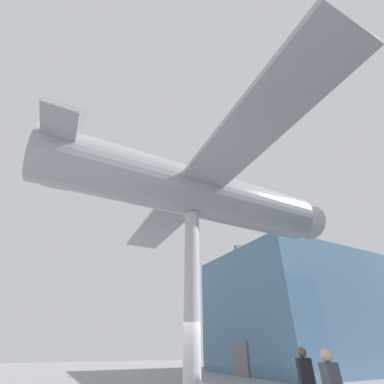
% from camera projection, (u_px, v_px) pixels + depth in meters
% --- Properties ---
extents(glass_pavilion_left, '(11.44, 15.83, 10.02)m').
position_uv_depth(glass_pavilion_left, '(305.00, 312.00, 24.22)').
color(glass_pavilion_left, slate).
rests_on(glass_pavilion_left, ground_plane).
extents(support_pylon_central, '(0.54, 0.54, 6.31)m').
position_uv_depth(support_pylon_central, '(192.00, 300.00, 8.44)').
color(support_pylon_central, '#B7B7BC').
rests_on(support_pylon_central, ground_plane).
extents(suspended_airplane, '(14.53, 13.07, 3.48)m').
position_uv_depth(suspended_airplane, '(197.00, 193.00, 10.69)').
color(suspended_airplane, '#93999E').
rests_on(suspended_airplane, support_pylon_central).
extents(visitor_second, '(0.36, 0.45, 1.84)m').
position_uv_depth(visitor_second, '(307.00, 378.00, 7.38)').
color(visitor_second, '#4C4238').
rests_on(visitor_second, ground_plane).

